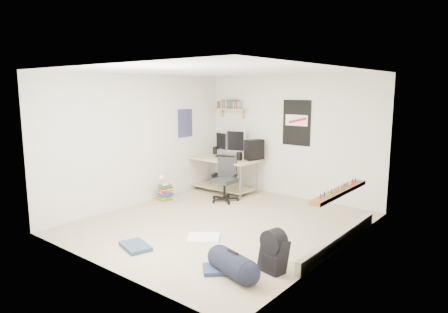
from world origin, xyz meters
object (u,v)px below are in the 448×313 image
Objects in this scene: book_stack at (165,193)px; desk at (220,175)px; duffel_bag at (233,265)px; backpack at (274,255)px; office_chair at (224,177)px.

desk is at bearing 73.46° from book_stack.
duffel_bag is 1.32× the size of book_stack.
backpack is 0.53m from duffel_bag.
book_stack is (-0.96, -0.71, -0.34)m from office_chair.
backpack is at bearing -21.67° from book_stack.
office_chair is 1.49× the size of duffel_bag.
duffel_bag reaches higher than backpack.
office_chair reaches higher than desk.
office_chair is at bearing 36.59° from book_stack.
duffel_bag is (2.71, -3.06, -0.22)m from desk.
duffel_bag is (2.13, -2.49, -0.35)m from office_chair.
backpack is 0.73× the size of duffel_bag.
duffel_bag is at bearing -114.61° from backpack.
backpack is 3.65m from book_stack.
office_chair is at bearing 146.23° from duffel_bag.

